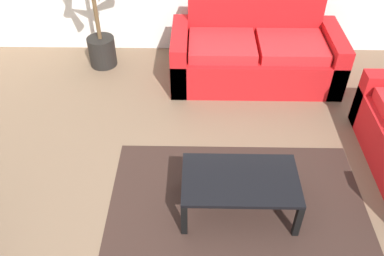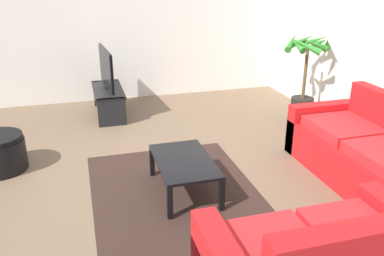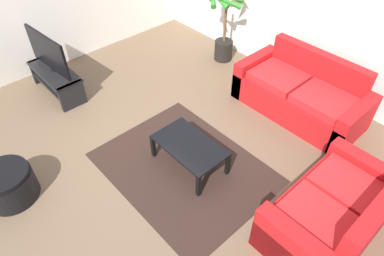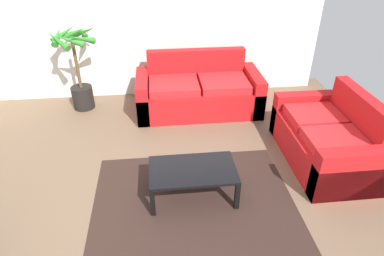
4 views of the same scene
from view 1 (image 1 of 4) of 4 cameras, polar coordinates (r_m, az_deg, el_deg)
The scene contains 5 objects.
ground_plane at distance 3.38m, azimuth -2.38°, elevation -14.74°, with size 6.60×6.60×0.00m, color brown.
couch_main at distance 4.92m, azimuth 8.79°, elevation 9.98°, with size 1.94×0.90×0.90m.
coffee_table at distance 3.32m, azimuth 6.78°, elevation -7.60°, with size 0.94×0.56×0.37m.
area_rug at distance 3.50m, azimuth 6.49°, elevation -12.29°, with size 2.20×1.70×0.01m, color black.
potted_palm at distance 5.09m, azimuth -13.24°, elevation 14.90°, with size 0.76×0.78×1.34m.
Camera 1 is at (0.17, -1.90, 2.79)m, focal length 37.97 mm.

